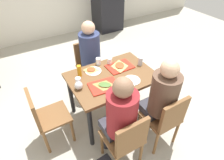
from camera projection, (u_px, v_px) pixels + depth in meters
name	position (u px, v px, depth m)	size (l,w,h in m)	color
ground_plane	(112.00, 113.00, 2.98)	(10.00, 10.00, 0.02)	#B2AD9E
main_table	(112.00, 82.00, 2.58)	(1.13, 0.79, 0.73)	brown
chair_near_left	(126.00, 139.00, 2.03)	(0.40, 0.40, 0.85)	brown
chair_near_right	(165.00, 118.00, 2.25)	(0.40, 0.40, 0.85)	brown
chair_far_side	(89.00, 63.00, 3.19)	(0.40, 0.40, 0.85)	brown
chair_left_end	(45.00, 115.00, 2.29)	(0.40, 0.40, 0.85)	brown
person_in_red	(120.00, 115.00, 1.97)	(0.32, 0.42, 1.26)	#383842
person_in_brown_jacket	(161.00, 96.00, 2.19)	(0.32, 0.42, 1.26)	#383842
person_far_side	(91.00, 54.00, 2.94)	(0.32, 0.42, 1.26)	#383842
tray_red_near	(104.00, 86.00, 2.34)	(0.36, 0.26, 0.02)	red
tray_red_far	(120.00, 67.00, 2.67)	(0.36, 0.26, 0.02)	red
paper_plate_center	(93.00, 71.00, 2.59)	(0.22, 0.22, 0.01)	white
paper_plate_near_edge	(132.00, 80.00, 2.43)	(0.22, 0.22, 0.01)	white
pizza_slice_a	(105.00, 85.00, 2.33)	(0.27, 0.26, 0.02)	#C68C47
pizza_slice_b	(120.00, 66.00, 2.66)	(0.26, 0.29, 0.02)	#DBAD60
pizza_slice_c	(91.00, 70.00, 2.59)	(0.23, 0.22, 0.02)	#DBAD60
plastic_cup_a	(98.00, 61.00, 2.70)	(0.07, 0.07, 0.10)	white
plastic_cup_b	(128.00, 86.00, 2.27)	(0.07, 0.07, 0.10)	white
plastic_cup_c	(78.00, 81.00, 2.34)	(0.07, 0.07, 0.10)	white
plastic_cup_d	(110.00, 61.00, 2.70)	(0.07, 0.07, 0.10)	white
soda_can	(140.00, 61.00, 2.68)	(0.07, 0.07, 0.12)	#B7BCC6
condiment_bottle	(79.00, 71.00, 2.47)	(0.06, 0.06, 0.16)	orange
foil_bundle	(79.00, 86.00, 2.28)	(0.10, 0.10, 0.10)	silver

